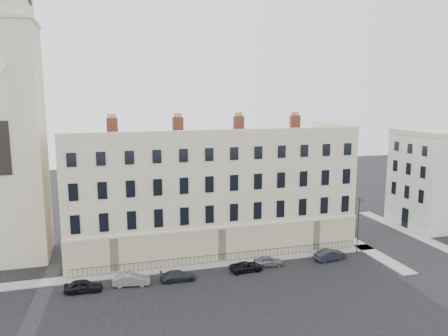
{
  "coord_description": "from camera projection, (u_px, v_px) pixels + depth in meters",
  "views": [
    {
      "loc": [
        -19.57,
        -42.19,
        19.85
      ],
      "look_at": [
        -4.57,
        10.0,
        10.62
      ],
      "focal_mm": 35.0,
      "sensor_mm": 36.0,
      "label": 1
    }
  ],
  "objects": [
    {
      "name": "adjacent_building",
      "position": [
        436.0,
        180.0,
        65.78
      ],
      "size": [
        10.0,
        10.0,
        14.0
      ],
      "primitive_type": "cube",
      "color": "beige",
      "rests_on": "ground"
    },
    {
      "name": "ground",
      "position": [
        288.0,
        274.0,
        48.63
      ],
      "size": [
        160.0,
        160.0,
        0.0
      ],
      "primitive_type": "plane",
      "color": "black",
      "rests_on": "ground"
    },
    {
      "name": "pavement_terrace",
      "position": [
        191.0,
        267.0,
        50.64
      ],
      "size": [
        48.0,
        2.0,
        0.12
      ],
      "primitive_type": "cube",
      "color": "gray",
      "rests_on": "ground"
    },
    {
      "name": "car_d",
      "position": [
        246.0,
        267.0,
        49.46
      ],
      "size": [
        3.9,
        1.97,
        1.06
      ],
      "primitive_type": "imported",
      "rotation": [
        0.0,
        0.0,
        1.63
      ],
      "color": "black",
      "rests_on": "ground"
    },
    {
      "name": "car_b",
      "position": [
        131.0,
        280.0,
        45.74
      ],
      "size": [
        3.97,
        1.85,
        1.26
      ],
      "primitive_type": "imported",
      "rotation": [
        0.0,
        0.0,
        1.43
      ],
      "color": "slate",
      "rests_on": "ground"
    },
    {
      "name": "car_f",
      "position": [
        330.0,
        255.0,
        52.73
      ],
      "size": [
        4.15,
        1.93,
        1.32
      ],
      "primitive_type": "imported",
      "rotation": [
        0.0,
        0.0,
        1.71
      ],
      "color": "#20212B",
      "rests_on": "ground"
    },
    {
      "name": "streetlamp",
      "position": [
        358.0,
        223.0,
        54.22
      ],
      "size": [
        0.62,
        1.52,
        7.25
      ],
      "rotation": [
        0.0,
        0.0,
        0.32
      ],
      "color": "#2F2E33",
      "rests_on": "ground"
    },
    {
      "name": "church_tower",
      "position": [
        4.0,
        104.0,
        50.59
      ],
      "size": [
        8.0,
        8.13,
        44.0
      ],
      "color": "beige",
      "rests_on": "ground"
    },
    {
      "name": "terrace",
      "position": [
        210.0,
        190.0,
        57.09
      ],
      "size": [
        36.22,
        12.22,
        17.0
      ],
      "color": "beige",
      "rests_on": "ground"
    },
    {
      "name": "car_a",
      "position": [
        83.0,
        286.0,
        44.21
      ],
      "size": [
        3.85,
        1.7,
        1.29
      ],
      "primitive_type": "imported",
      "rotation": [
        0.0,
        0.0,
        1.52
      ],
      "color": "black",
      "rests_on": "ground"
    },
    {
      "name": "pavement_adjacent",
      "position": [
        403.0,
        230.0,
        64.36
      ],
      "size": [
        2.0,
        20.0,
        0.12
      ],
      "primitive_type": "cube",
      "color": "gray",
      "rests_on": "ground"
    },
    {
      "name": "car_c",
      "position": [
        178.0,
        276.0,
        46.87
      ],
      "size": [
        3.87,
        1.65,
        1.11
      ],
      "primitive_type": "imported",
      "rotation": [
        0.0,
        0.0,
        1.55
      ],
      "color": "#22252E",
      "rests_on": "ground"
    },
    {
      "name": "railings",
      "position": [
        223.0,
        258.0,
        52.02
      ],
      "size": [
        35.0,
        0.04,
        0.96
      ],
      "color": "black",
      "rests_on": "ground"
    },
    {
      "name": "car_e",
      "position": [
        268.0,
        261.0,
        50.94
      ],
      "size": [
        3.6,
        1.92,
        1.17
      ],
      "primitive_type": "imported",
      "rotation": [
        0.0,
        0.0,
        1.41
      ],
      "color": "slate",
      "rests_on": "ground"
    },
    {
      "name": "pavement_east_return",
      "position": [
        351.0,
        240.0,
        59.74
      ],
      "size": [
        2.0,
        24.0,
        0.12
      ],
      "primitive_type": "cube",
      "color": "gray",
      "rests_on": "ground"
    }
  ]
}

